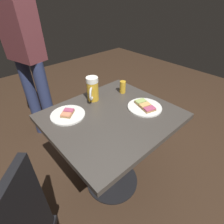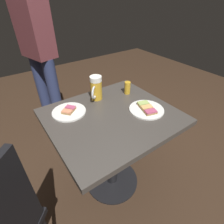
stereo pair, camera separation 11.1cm
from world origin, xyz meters
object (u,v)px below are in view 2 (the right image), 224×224
Objects in this scene: plate_near at (147,109)px; plate_far at (69,111)px; patron_standing at (38,50)px; beer_glass_small at (127,88)px; beer_mug at (96,88)px.

plate_near is 0.51m from plate_far.
plate_near is 1.05× the size of plate_far.
patron_standing is at bearing 84.36° from plate_far.
plate_far is at bearing 177.57° from beer_glass_small.
plate_far is at bearing 147.66° from plate_near.
beer_glass_small is 0.06× the size of patron_standing.
plate_near is 0.26m from beer_glass_small.
beer_mug is 1.84× the size of beer_glass_small.
plate_near is at bearing -58.48° from beer_mug.
beer_mug is 0.11× the size of patron_standing.
patron_standing reaches higher than plate_far.
patron_standing reaches higher than beer_glass_small.
patron_standing is at bearing 102.70° from beer_mug.
beer_mug is (0.24, 0.04, 0.08)m from plate_far.
plate_near is 2.44× the size of beer_glass_small.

